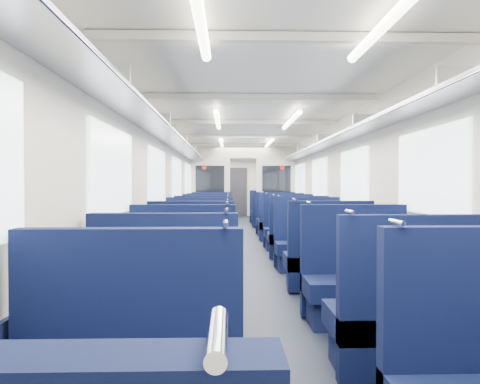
{
  "coord_description": "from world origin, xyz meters",
  "views": [
    {
      "loc": [
        -0.38,
        -8.95,
        1.3
      ],
      "look_at": [
        -0.08,
        2.67,
        1.1
      ],
      "focal_mm": 32.26,
      "sensor_mm": 36.0,
      "label": 1
    }
  ],
  "objects": [
    {
      "name": "seat_19",
      "position": [
        0.83,
        2.03,
        0.35
      ],
      "size": [
        1.02,
        0.56,
        1.14
      ],
      "color": "#0B1338",
      "rests_on": "floor"
    },
    {
      "name": "windows",
      "position": [
        0.0,
        -0.46,
        1.42
      ],
      "size": [
        2.78,
        15.6,
        0.75
      ],
      "color": "white",
      "rests_on": "wall_left"
    },
    {
      "name": "ceiling_fittings",
      "position": [
        0.0,
        -0.26,
        2.29
      ],
      "size": [
        2.7,
        16.06,
        0.11
      ],
      "color": "beige",
      "rests_on": "ceiling"
    },
    {
      "name": "luggage_rack_left",
      "position": [
        -1.21,
        0.0,
        1.97
      ],
      "size": [
        0.36,
        17.4,
        0.18
      ],
      "color": "#B2B5BA",
      "rests_on": "wall_left"
    },
    {
      "name": "seat_17",
      "position": [
        0.83,
        1.03,
        0.35
      ],
      "size": [
        1.02,
        0.56,
        1.14
      ],
      "color": "#0B1338",
      "rests_on": "floor"
    },
    {
      "name": "seat_9",
      "position": [
        0.83,
        -3.71,
        0.35
      ],
      "size": [
        1.02,
        0.56,
        1.14
      ],
      "color": "#0B1338",
      "rests_on": "floor"
    },
    {
      "name": "seat_20",
      "position": [
        -0.83,
        4.21,
        0.35
      ],
      "size": [
        1.02,
        0.56,
        1.14
      ],
      "color": "#0B1338",
      "rests_on": "floor"
    },
    {
      "name": "seat_6",
      "position": [
        -0.83,
        -4.89,
        0.35
      ],
      "size": [
        1.02,
        0.56,
        1.14
      ],
      "color": "#0B1338",
      "rests_on": "floor"
    },
    {
      "name": "bulkhead",
      "position": [
        -0.0,
        2.41,
        1.23
      ],
      "size": [
        2.8,
        0.1,
        2.35
      ],
      "color": "beige",
      "rests_on": "floor"
    },
    {
      "name": "wall_far",
      "position": [
        0.0,
        9.0,
        1.18
      ],
      "size": [
        2.8,
        0.02,
        2.35
      ],
      "primitive_type": "cube",
      "color": "beige",
      "rests_on": "floor"
    },
    {
      "name": "seat_7",
      "position": [
        0.83,
        -4.93,
        0.35
      ],
      "size": [
        1.02,
        0.56,
        1.14
      ],
      "color": "#0B1338",
      "rests_on": "floor"
    },
    {
      "name": "seat_21",
      "position": [
        0.83,
        4.06,
        0.35
      ],
      "size": [
        1.02,
        0.56,
        1.14
      ],
      "color": "#0B1338",
      "rests_on": "floor"
    },
    {
      "name": "seat_15",
      "position": [
        0.83,
        -0.31,
        0.35
      ],
      "size": [
        1.02,
        0.56,
        1.14
      ],
      "color": "#0B1338",
      "rests_on": "floor"
    },
    {
      "name": "end_door",
      "position": [
        0.0,
        8.94,
        1.0
      ],
      "size": [
        0.75,
        0.06,
        2.0
      ],
      "primitive_type": "cube",
      "color": "black",
      "rests_on": "floor"
    },
    {
      "name": "ceiling",
      "position": [
        0.0,
        0.0,
        2.35
      ],
      "size": [
        2.8,
        18.0,
        0.01
      ],
      "primitive_type": "cube",
      "color": "silver",
      "rests_on": "wall_left"
    },
    {
      "name": "dado_right",
      "position": [
        1.39,
        0.0,
        0.35
      ],
      "size": [
        0.03,
        17.9,
        0.7
      ],
      "primitive_type": "cube",
      "color": "black",
      "rests_on": "floor"
    },
    {
      "name": "seat_4",
      "position": [
        -0.83,
        -5.86,
        0.35
      ],
      "size": [
        1.02,
        0.56,
        1.14
      ],
      "color": "#0B1338",
      "rests_on": "floor"
    },
    {
      "name": "floor",
      "position": [
        0.0,
        0.0,
        0.0
      ],
      "size": [
        2.8,
        18.0,
        0.01
      ],
      "primitive_type": "cube",
      "color": "black",
      "rests_on": "ground"
    },
    {
      "name": "seat_13",
      "position": [
        0.83,
        -1.38,
        0.35
      ],
      "size": [
        1.02,
        0.56,
        1.14
      ],
      "color": "#0B1338",
      "rests_on": "floor"
    },
    {
      "name": "seat_23",
      "position": [
        0.83,
        5.33,
        0.35
      ],
      "size": [
        1.02,
        0.56,
        1.14
      ],
      "color": "#0B1338",
      "rests_on": "floor"
    },
    {
      "name": "seat_14",
      "position": [
        -0.83,
        -0.15,
        0.35
      ],
      "size": [
        1.02,
        0.56,
        1.14
      ],
      "color": "#0B1338",
      "rests_on": "floor"
    },
    {
      "name": "seat_12",
      "position": [
        -0.83,
        -1.26,
        0.35
      ],
      "size": [
        1.02,
        0.56,
        1.14
      ],
      "color": "#0B1338",
      "rests_on": "floor"
    },
    {
      "name": "seat_22",
      "position": [
        -0.83,
        5.35,
        0.35
      ],
      "size": [
        1.02,
        0.56,
        1.14
      ],
      "color": "#0B1338",
      "rests_on": "floor"
    },
    {
      "name": "seat_5",
      "position": [
        0.83,
        -6.06,
        0.35
      ],
      "size": [
        1.02,
        0.56,
        1.14
      ],
      "color": "#0B1338",
      "rests_on": "floor"
    },
    {
      "name": "dado_left",
      "position": [
        -1.39,
        0.0,
        0.35
      ],
      "size": [
        0.03,
        17.9,
        0.7
      ],
      "primitive_type": "cube",
      "color": "black",
      "rests_on": "floor"
    },
    {
      "name": "seat_10",
      "position": [
        -0.83,
        -2.47,
        0.35
      ],
      "size": [
        1.02,
        0.56,
        1.14
      ],
      "color": "#0B1338",
      "rests_on": "floor"
    },
    {
      "name": "seat_16",
      "position": [
        -0.83,
        1.04,
        0.35
      ],
      "size": [
        1.02,
        0.56,
        1.14
      ],
      "color": "#0B1338",
      "rests_on": "floor"
    },
    {
      "name": "wall_right",
      "position": [
        1.4,
        0.0,
        1.18
      ],
      "size": [
        0.02,
        18.0,
        2.35
      ],
      "primitive_type": "cube",
      "color": "beige",
      "rests_on": "floor"
    },
    {
      "name": "seat_18",
      "position": [
        -0.83,
        2.02,
        0.35
      ],
      "size": [
        1.02,
        0.56,
        1.14
      ],
      "color": "#0B1338",
      "rests_on": "floor"
    },
    {
      "name": "seat_8",
      "position": [
        -0.83,
        -3.72,
        0.35
      ],
      "size": [
        1.02,
        0.56,
        1.14
      ],
      "color": "#0B1338",
      "rests_on": "floor"
    },
    {
      "name": "wall_left",
      "position": [
        -1.4,
        0.0,
        1.18
      ],
      "size": [
        0.02,
        18.0,
        2.35
      ],
      "primitive_type": "cube",
      "color": "beige",
      "rests_on": "floor"
    },
    {
      "name": "luggage_rack_right",
      "position": [
        1.21,
        0.0,
        1.97
      ],
      "size": [
        0.36,
        17.4,
        0.18
      ],
      "color": "#B2B5BA",
      "rests_on": "wall_right"
    },
    {
      "name": "seat_11",
      "position": [
        0.83,
        -2.42,
        0.35
      ],
      "size": [
        1.02,
        0.56,
        1.14
      ],
      "color": "#0B1338",
      "rests_on": "floor"
    }
  ]
}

